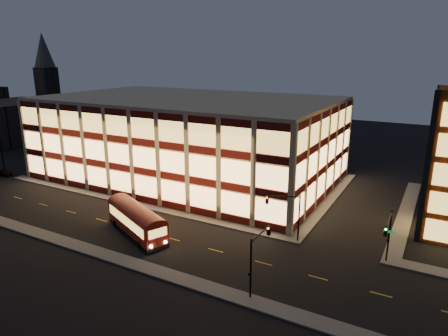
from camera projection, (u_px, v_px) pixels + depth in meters
The scene contains 14 objects.
ground at pixel (142, 208), 58.36m from camera, with size 200.00×200.00×0.00m, color black.
sidewalk_office_south at pixel (131, 202), 60.59m from camera, with size 54.00×2.00×0.15m, color #514F4C.
sidewalk_office_east at pixel (329, 199), 61.88m from camera, with size 2.00×30.00×0.15m, color #514F4C.
sidewalk_tower_west at pixel (406, 212), 56.74m from camera, with size 2.00×30.00×0.15m, color #514F4C.
sidewalk_near at pixel (70, 243), 47.42m from camera, with size 100.00×2.00×0.15m, color #514F4C.
office_building at pixel (189, 138), 71.96m from camera, with size 50.45×30.45×14.50m.
church_tower at pixel (49, 98), 122.24m from camera, with size 5.00×5.00×18.00m, color #2D2621.
church_spire at pixel (43, 50), 118.41m from camera, with size 6.00×6.00×10.00m, color #4C473F.
traffic_signal_far at pixel (287, 209), 47.05m from camera, with size 3.79×1.87×6.00m.
traffic_signal_right at pixel (388, 232), 41.05m from camera, with size 1.20×4.37×6.00m.
traffic_signal_near at pixel (258, 251), 36.98m from camera, with size 0.32×4.45×6.00m.
street_lamp_a at pixel (0, 146), 73.45m from camera, with size 0.44×1.22×9.02m.
trolley_bus at pixel (136, 219), 49.26m from camera, with size 11.53×7.32×3.85m.
parked_car_0 at pixel (4, 173), 74.06m from camera, with size 1.39×3.47×1.18m, color black.
Camera 1 is at (37.02, -41.78, 21.69)m, focal length 32.00 mm.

